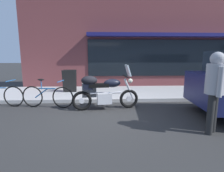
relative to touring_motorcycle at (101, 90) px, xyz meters
name	(u,v)px	position (x,y,z in m)	size (l,w,h in m)	color
ground_plane	(102,115)	(0.02, -0.56, -0.59)	(80.00, 80.00, 0.00)	#2B2B2B
touring_motorcycle	(101,90)	(0.00, 0.00, 0.00)	(2.07, 0.65, 1.38)	black
parked_bicycle	(47,96)	(-1.73, 0.24, -0.22)	(1.70, 0.48, 0.94)	black
pedestrian_walking	(215,83)	(2.37, -1.84, 0.49)	(0.45, 0.55, 1.73)	black
sandwich_board_sign	(70,81)	(-1.38, 2.14, 0.00)	(0.55, 0.42, 0.95)	black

